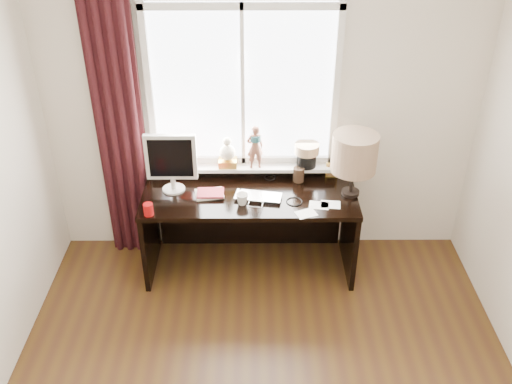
{
  "coord_description": "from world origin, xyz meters",
  "views": [
    {
      "loc": [
        -0.07,
        -2.19,
        3.18
      ],
      "look_at": [
        -0.05,
        1.25,
        1.0
      ],
      "focal_mm": 40.0,
      "sensor_mm": 36.0,
      "label": 1
    }
  ],
  "objects_px": {
    "mug": "(242,199)",
    "monitor": "(171,160)",
    "red_cup": "(148,209)",
    "table_lamp": "(355,154)",
    "laptop": "(259,197)",
    "desk": "(250,211)"
  },
  "relations": [
    {
      "from": "mug",
      "to": "red_cup",
      "type": "height_order",
      "value": "same"
    },
    {
      "from": "monitor",
      "to": "table_lamp",
      "type": "distance_m",
      "value": 1.41
    },
    {
      "from": "laptop",
      "to": "desk",
      "type": "distance_m",
      "value": 0.32
    },
    {
      "from": "laptop",
      "to": "desk",
      "type": "relative_size",
      "value": 0.21
    },
    {
      "from": "desk",
      "to": "red_cup",
      "type": "bearing_deg",
      "value": -152.21
    },
    {
      "from": "mug",
      "to": "laptop",
      "type": "bearing_deg",
      "value": 31.32
    },
    {
      "from": "laptop",
      "to": "table_lamp",
      "type": "distance_m",
      "value": 0.81
    },
    {
      "from": "laptop",
      "to": "monitor",
      "type": "relative_size",
      "value": 0.74
    },
    {
      "from": "laptop",
      "to": "mug",
      "type": "relative_size",
      "value": 3.77
    },
    {
      "from": "desk",
      "to": "monitor",
      "type": "relative_size",
      "value": 3.47
    },
    {
      "from": "mug",
      "to": "table_lamp",
      "type": "xyz_separation_m",
      "value": [
        0.86,
        0.14,
        0.31
      ]
    },
    {
      "from": "desk",
      "to": "table_lamp",
      "type": "height_order",
      "value": "table_lamp"
    },
    {
      "from": "desk",
      "to": "table_lamp",
      "type": "distance_m",
      "value": 1.01
    },
    {
      "from": "laptop",
      "to": "red_cup",
      "type": "xyz_separation_m",
      "value": [
        -0.83,
        -0.22,
        0.03
      ]
    },
    {
      "from": "laptop",
      "to": "monitor",
      "type": "distance_m",
      "value": 0.74
    },
    {
      "from": "red_cup",
      "to": "table_lamp",
      "type": "relative_size",
      "value": 0.18
    },
    {
      "from": "mug",
      "to": "monitor",
      "type": "relative_size",
      "value": 0.2
    },
    {
      "from": "mug",
      "to": "table_lamp",
      "type": "relative_size",
      "value": 0.19
    },
    {
      "from": "table_lamp",
      "to": "mug",
      "type": "bearing_deg",
      "value": -170.81
    },
    {
      "from": "mug",
      "to": "desk",
      "type": "height_order",
      "value": "mug"
    },
    {
      "from": "mug",
      "to": "table_lamp",
      "type": "bearing_deg",
      "value": 9.19
    },
    {
      "from": "laptop",
      "to": "monitor",
      "type": "bearing_deg",
      "value": 179.58
    }
  ]
}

